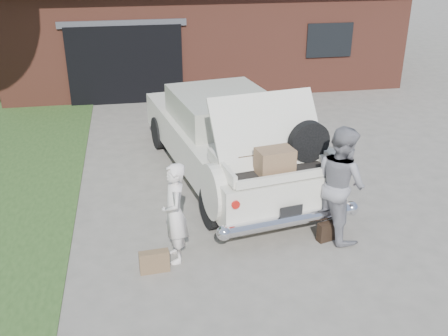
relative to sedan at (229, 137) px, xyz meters
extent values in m
plane|color=gray|center=(-0.47, -2.62, -0.83)|extent=(90.00, 90.00, 0.00)
cube|color=brown|center=(0.53, 8.88, 0.67)|extent=(12.00, 7.00, 3.00)
cube|color=black|center=(-1.97, 5.43, 0.27)|extent=(3.20, 0.30, 2.20)
cube|color=#4C4C51|center=(-1.97, 5.36, 1.42)|extent=(3.50, 0.12, 0.18)
cube|color=black|center=(4.03, 5.36, 0.77)|extent=(1.40, 0.08, 1.00)
cube|color=silver|center=(-0.01, 0.05, -0.14)|extent=(3.00, 5.79, 0.72)
cube|color=#AFB09B|center=(-0.07, 0.38, 0.49)|extent=(2.17, 2.48, 0.57)
cube|color=black|center=(-0.24, 1.41, 0.47)|extent=(1.70, 0.38, 0.49)
cube|color=black|center=(0.11, -0.65, 0.47)|extent=(1.70, 0.38, 0.49)
cylinder|color=black|center=(-0.65, -1.96, -0.47)|extent=(0.36, 0.76, 0.73)
cylinder|color=black|center=(1.26, -1.63, -0.47)|extent=(0.36, 0.76, 0.73)
cylinder|color=black|center=(-1.29, 1.74, -0.47)|extent=(0.36, 0.76, 0.73)
cylinder|color=black|center=(0.63, 2.07, -0.47)|extent=(0.36, 0.76, 0.73)
cylinder|color=silver|center=(0.46, -2.72, -0.39)|extent=(2.26, 0.58, 0.20)
cylinder|color=#A5140F|center=(-0.44, -2.80, 0.03)|extent=(0.15, 0.13, 0.13)
cylinder|color=#A5140F|center=(1.34, -2.49, 0.03)|extent=(0.15, 0.13, 0.13)
cube|color=black|center=(0.47, -2.74, -0.23)|extent=(0.37, 0.09, 0.19)
cube|color=black|center=(0.34, -2.01, 0.24)|extent=(1.89, 1.48, 0.04)
cube|color=silver|center=(-0.53, -2.16, 0.35)|extent=(0.27, 1.21, 0.20)
cube|color=silver|center=(1.21, -1.86, 0.35)|extent=(0.27, 1.21, 0.20)
cube|color=silver|center=(0.44, -2.61, 0.30)|extent=(1.75, 0.36, 0.13)
cube|color=silver|center=(0.30, -1.77, 0.78)|extent=(1.96, 1.06, 1.07)
cube|color=#4F3822|center=(0.05, -1.85, 0.37)|extent=(0.74, 0.54, 0.22)
cube|color=#936D4A|center=(0.29, -2.31, 0.46)|extent=(0.63, 0.47, 0.40)
cube|color=black|center=(0.40, -1.78, 0.37)|extent=(0.80, 0.60, 0.23)
cube|color=#926C4A|center=(0.41, -1.67, 0.54)|extent=(0.52, 0.38, 0.16)
cylinder|color=black|center=(0.95, -1.97, 0.60)|extent=(0.70, 0.29, 0.69)
imported|color=white|center=(-1.34, -2.80, -0.05)|extent=(0.39, 0.59, 1.57)
imported|color=gray|center=(1.30, -2.58, 0.11)|extent=(0.96, 1.09, 1.89)
cube|color=brown|center=(-1.69, -3.08, -0.66)|extent=(0.45, 0.17, 0.34)
cube|color=black|center=(1.14, -2.70, -0.67)|extent=(0.44, 0.24, 0.32)
camera|label=1|loc=(-1.81, -9.54, 3.75)|focal=42.00mm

